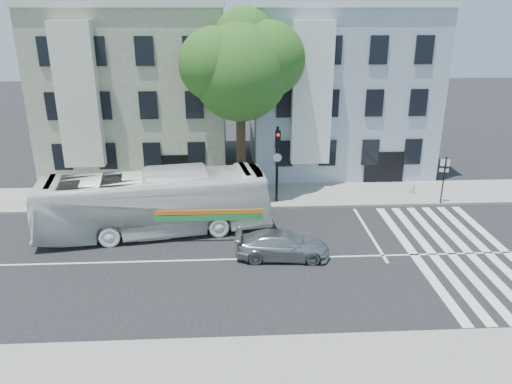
{
  "coord_description": "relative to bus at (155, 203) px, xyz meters",
  "views": [
    {
      "loc": [
        -0.64,
        -20.71,
        11.13
      ],
      "look_at": [
        0.59,
        2.51,
        2.4
      ],
      "focal_mm": 35.0,
      "sensor_mm": 36.0,
      "label": 1
    }
  ],
  "objects": [
    {
      "name": "traffic_signal",
      "position": [
        6.62,
        3.58,
        1.38
      ],
      "size": [
        0.49,
        0.55,
        4.69
      ],
      "rotation": [
        0.0,
        0.0,
        -0.05
      ],
      "color": "black",
      "rests_on": "ground"
    },
    {
      "name": "building_left",
      "position": [
        -2.44,
        11.8,
        3.86
      ],
      "size": [
        12.0,
        10.0,
        11.0
      ],
      "primitive_type": "cube",
      "color": "gray",
      "rests_on": "ground"
    },
    {
      "name": "fire_hydrant",
      "position": [
        15.12,
        4.48,
        -1.09
      ],
      "size": [
        0.45,
        0.28,
        0.79
      ],
      "rotation": [
        0.0,
        0.0,
        0.33
      ],
      "color": "silver",
      "rests_on": "sidewalk_far"
    },
    {
      "name": "ground",
      "position": [
        4.56,
        -3.2,
        -1.64
      ],
      "size": [
        120.0,
        120.0,
        0.0
      ],
      "primitive_type": "plane",
      "color": "black",
      "rests_on": "ground"
    },
    {
      "name": "far_sign_pole",
      "position": [
        16.29,
        2.94,
        0.28
      ],
      "size": [
        0.5,
        0.23,
        2.85
      ],
      "rotation": [
        0.0,
        0.0,
        -0.27
      ],
      "color": "black",
      "rests_on": "sidewalk_far"
    },
    {
      "name": "building_right",
      "position": [
        11.56,
        11.8,
        3.86
      ],
      "size": [
        12.0,
        10.0,
        11.0
      ],
      "primitive_type": "cube",
      "color": "#A2B1C1",
      "rests_on": "ground"
    },
    {
      "name": "hedge",
      "position": [
        0.52,
        3.6,
        -1.14
      ],
      "size": [
        8.54,
        1.85,
        0.7
      ],
      "primitive_type": null,
      "rotation": [
        0.0,
        0.0,
        -0.12
      ],
      "color": "#1E541B",
      "rests_on": "sidewalk_far"
    },
    {
      "name": "bus",
      "position": [
        0.0,
        0.0,
        0.0
      ],
      "size": [
        4.57,
        12.1,
        3.29
      ],
      "primitive_type": "imported",
      "rotation": [
        0.0,
        0.0,
        1.73
      ],
      "color": "silver",
      "rests_on": "ground"
    },
    {
      "name": "sidewalk_far",
      "position": [
        4.56,
        4.8,
        -1.57
      ],
      "size": [
        80.0,
        4.0,
        0.15
      ],
      "primitive_type": "cube",
      "color": "gray",
      "rests_on": "ground"
    },
    {
      "name": "street_tree",
      "position": [
        4.62,
        5.54,
        6.19
      ],
      "size": [
        7.3,
        5.9,
        11.1
      ],
      "color": "#2D2116",
      "rests_on": "ground"
    },
    {
      "name": "sedan",
      "position": [
        6.27,
        -3.1,
        -1.01
      ],
      "size": [
        2.1,
        4.49,
        1.27
      ],
      "primitive_type": "imported",
      "rotation": [
        0.0,
        0.0,
        1.5
      ],
      "color": "#ACAFB4",
      "rests_on": "ground"
    },
    {
      "name": "sidewalk_near",
      "position": [
        4.56,
        -11.2,
        -1.57
      ],
      "size": [
        80.0,
        4.0,
        0.15
      ],
      "primitive_type": "cube",
      "color": "gray",
      "rests_on": "ground"
    }
  ]
}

